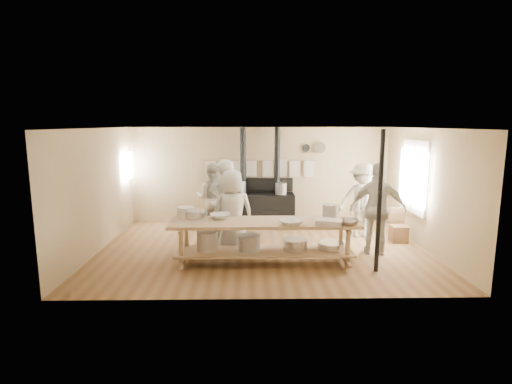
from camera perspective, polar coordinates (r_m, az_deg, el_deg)
The scene contains 24 objects.
ground at distance 8.76m, azimuth 0.96°, elevation -8.16°, with size 7.00×7.00×0.00m, color brown.
room_shell at distance 8.40m, azimuth 0.99°, elevation 2.44°, with size 7.00×7.00×7.00m.
window_right at distance 9.76m, azimuth 21.68°, elevation 2.04°, with size 0.09×1.50×1.65m.
left_opening at distance 10.86m, azimuth -17.95°, elevation 3.50°, with size 0.00×0.90×0.90m.
stove at distance 10.67m, azimuth 0.54°, elevation -1.99°, with size 1.90×0.75×2.60m.
towel_rail at distance 10.79m, azimuth 0.55°, elevation 3.68°, with size 3.00×0.04×0.47m.
back_wall_shelf at distance 10.93m, azimuth 8.29°, elevation 6.03°, with size 0.63×0.14×0.32m.
prep_table at distance 7.74m, azimuth 1.13°, elevation -6.54°, with size 3.60×0.90×0.85m.
support_post at distance 7.49m, azimuth 17.23°, elevation -1.40°, with size 0.08×0.08×2.60m, color black.
cook_far_left at distance 8.61m, azimuth -4.49°, elevation -1.78°, with size 0.71×0.47×1.95m, color beige.
cook_left at distance 9.80m, azimuth -6.17°, elevation -0.94°, with size 0.86×0.67×1.77m, color beige.
cook_center at distance 8.20m, azimuth -3.38°, elevation -2.96°, with size 0.87×0.57×1.78m, color beige.
cook_right at distance 8.59m, azimuth 17.00°, elevation -2.35°, with size 1.12×0.47×1.91m, color beige.
cook_by_window at distance 9.80m, azimuth 14.92°, elevation -1.15°, with size 1.16×0.66×1.79m, color beige.
chair at distance 9.80m, azimuth 19.68°, elevation -5.41°, with size 0.37×0.37×0.77m.
bowl_white_a at distance 7.87m, azimuth -5.18°, elevation -3.46°, with size 0.40×0.40×0.10m, color white.
bowl_steel_a at distance 8.05m, azimuth -9.32°, elevation -3.25°, with size 0.32×0.32×0.10m, color silver.
bowl_white_b at distance 7.36m, azimuth 5.02°, elevation -4.37°, with size 0.42×0.42×0.10m, color white.
bowl_steel_b at distance 7.55m, azimuth 13.18°, elevation -4.21°, with size 0.36×0.36×0.11m, color silver.
roasting_pan at distance 7.47m, azimuth 10.37°, elevation -4.29°, with size 0.47×0.31×0.10m, color #B2B2B7.
mixing_bowl_large at distance 8.03m, azimuth -8.76°, elevation -3.10°, with size 0.45×0.45×0.14m, color silver.
bucket_galv at distance 8.07m, azimuth 10.47°, elevation -2.66°, with size 0.28×0.28×0.26m, color gray.
deep_bowl_enamel at distance 8.05m, azimuth -9.99°, elevation -2.86°, with size 0.34×0.34×0.21m, color white.
pitcher at distance 8.10m, azimuth 10.05°, elevation -2.70°, with size 0.15×0.15×0.24m, color white.
Camera 1 is at (-0.29, -8.33, 2.69)m, focal length 28.00 mm.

